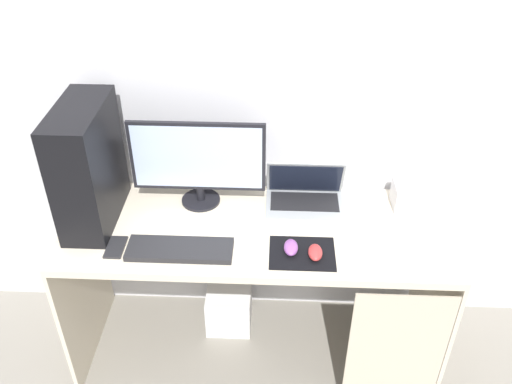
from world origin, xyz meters
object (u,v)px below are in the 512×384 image
at_px(keyboard, 180,249).
at_px(laptop, 305,195).
at_px(monitor, 198,161).
at_px(mouse_right, 315,252).
at_px(pc_tower, 88,165).
at_px(cell_phone, 116,247).
at_px(mouse_left, 291,247).
at_px(subwoofer, 229,307).
at_px(projector, 416,196).

bearing_deg(keyboard, laptop, 34.80).
relative_size(monitor, mouse_right, 6.00).
distance_m(monitor, laptop, 0.49).
distance_m(pc_tower, cell_phone, 0.35).
xyz_separation_m(mouse_left, cell_phone, (-0.70, -0.01, -0.02)).
bearing_deg(laptop, cell_phone, -155.98).
height_order(keyboard, mouse_left, mouse_left).
height_order(laptop, mouse_left, laptop).
relative_size(mouse_left, mouse_right, 1.00).
height_order(keyboard, mouse_right, mouse_right).
relative_size(laptop, mouse_right, 3.54).
relative_size(laptop, keyboard, 0.81).
relative_size(mouse_left, subwoofer, 0.43).
height_order(pc_tower, cell_phone, pc_tower).
xyz_separation_m(pc_tower, projector, (1.38, 0.14, -0.20)).
distance_m(projector, keyboard, 1.05).
xyz_separation_m(pc_tower, keyboard, (0.39, -0.21, -0.25)).
bearing_deg(subwoofer, keyboard, -114.47).
bearing_deg(mouse_right, projector, 38.13).
bearing_deg(cell_phone, mouse_left, 0.89).
relative_size(monitor, projector, 2.88).
distance_m(mouse_right, subwoofer, 0.85).
relative_size(pc_tower, laptop, 1.52).
relative_size(monitor, laptop, 1.69).
xyz_separation_m(pc_tower, mouse_left, (0.83, -0.19, -0.24)).
height_order(monitor, mouse_right, monitor).
distance_m(pc_tower, laptop, 0.93).
bearing_deg(monitor, cell_phone, -132.61).
xyz_separation_m(mouse_right, subwoofer, (-0.38, 0.33, -0.68)).
relative_size(mouse_right, cell_phone, 0.74).
bearing_deg(mouse_right, keyboard, 179.46).
xyz_separation_m(keyboard, subwoofer, (0.15, 0.33, -0.67)).
xyz_separation_m(monitor, laptop, (0.46, 0.01, -0.17)).
bearing_deg(subwoofer, laptop, 3.38).
distance_m(monitor, projector, 0.96).
xyz_separation_m(mouse_left, subwoofer, (-0.29, 0.31, -0.68)).
bearing_deg(cell_phone, subwoofer, 37.89).
bearing_deg(monitor, projector, 0.98).
relative_size(laptop, subwoofer, 1.53).
bearing_deg(projector, keyboard, -160.42).
relative_size(laptop, mouse_left, 3.54).
height_order(mouse_left, subwoofer, mouse_left).
xyz_separation_m(keyboard, cell_phone, (-0.26, 0.01, -0.01)).
height_order(keyboard, subwoofer, keyboard).
bearing_deg(projector, mouse_right, -141.87).
xyz_separation_m(cell_phone, subwoofer, (0.41, 0.32, -0.67)).
height_order(monitor, cell_phone, monitor).
height_order(projector, mouse_right, projector).
relative_size(projector, cell_phone, 1.54).
relative_size(pc_tower, mouse_right, 5.39).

